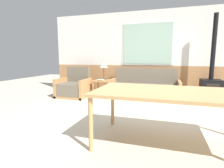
# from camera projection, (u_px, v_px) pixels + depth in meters

# --- Properties ---
(ground_plane) EXTENTS (16.00, 16.00, 0.00)m
(ground_plane) POSITION_uv_depth(u_px,v_px,m) (147.00, 123.00, 3.28)
(ground_plane) COLOR beige
(wall_back) EXTENTS (7.20, 0.09, 2.70)m
(wall_back) POSITION_uv_depth(u_px,v_px,m) (156.00, 53.00, 5.56)
(wall_back) COLOR #AD7A4C
(wall_back) RESTS_ON ground_plane
(couch) EXTENTS (2.08, 0.79, 0.90)m
(couch) POSITION_uv_depth(u_px,v_px,m) (144.00, 90.00, 5.27)
(couch) COLOR #B27F4C
(couch) RESTS_ON ground_plane
(armchair) EXTENTS (0.94, 0.79, 0.94)m
(armchair) POSITION_uv_depth(u_px,v_px,m) (74.00, 88.00, 5.52)
(armchair) COLOR #B27F4C
(armchair) RESTS_ON ground_plane
(side_table) EXTENTS (0.49, 0.49, 0.51)m
(side_table) POSITION_uv_depth(u_px,v_px,m) (102.00, 83.00, 5.59)
(side_table) COLOR #B27F4C
(side_table) RESTS_ON ground_plane
(table_lamp) EXTENTS (0.27, 0.27, 0.55)m
(table_lamp) POSITION_uv_depth(u_px,v_px,m) (104.00, 66.00, 5.58)
(table_lamp) COLOR #4C3823
(table_lamp) RESTS_ON side_table
(book_stack) EXTENTS (0.21, 0.15, 0.03)m
(book_stack) POSITION_uv_depth(u_px,v_px,m) (101.00, 80.00, 5.49)
(book_stack) COLOR #B22823
(book_stack) RESTS_ON side_table
(dining_table) EXTENTS (2.17, 1.09, 0.77)m
(dining_table) POSITION_uv_depth(u_px,v_px,m) (174.00, 95.00, 2.37)
(dining_table) COLOR tan
(dining_table) RESTS_ON ground_plane
(wood_stove) EXTENTS (0.52, 0.47, 2.39)m
(wood_stove) POSITION_uv_depth(u_px,v_px,m) (211.00, 83.00, 4.78)
(wood_stove) COLOR black
(wood_stove) RESTS_ON ground_plane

